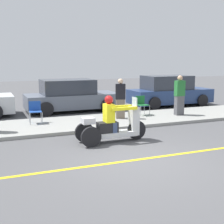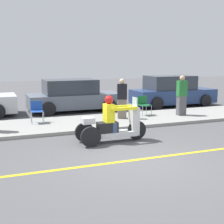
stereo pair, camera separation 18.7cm
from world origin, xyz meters
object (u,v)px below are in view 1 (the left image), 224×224
(spectator_far_back, at_px, (120,99))
(folding_chair_curbside, at_px, (141,103))
(folding_chair_set_back, at_px, (35,110))
(parked_car_lot_center, at_px, (169,92))
(motorcycle_trike, at_px, (112,125))
(spectator_near_curb, at_px, (179,96))
(parked_car_lot_left, at_px, (71,96))

(spectator_far_back, height_order, folding_chair_curbside, spectator_far_back)
(folding_chair_set_back, height_order, parked_car_lot_center, parked_car_lot_center)
(spectator_far_back, bearing_deg, folding_chair_curbside, 17.88)
(spectator_far_back, height_order, parked_car_lot_center, spectator_far_back)
(motorcycle_trike, distance_m, spectator_near_curb, 4.98)
(parked_car_lot_center, bearing_deg, motorcycle_trike, -134.75)
(folding_chair_set_back, distance_m, parked_car_lot_center, 7.93)
(spectator_far_back, relative_size, parked_car_lot_left, 0.36)
(folding_chair_curbside, bearing_deg, spectator_far_back, -162.12)
(motorcycle_trike, xyz_separation_m, parked_car_lot_left, (0.33, 6.08, 0.21))
(spectator_near_curb, distance_m, folding_chair_curbside, 1.66)
(parked_car_lot_left, bearing_deg, spectator_far_back, -69.23)
(spectator_near_curb, height_order, folding_chair_curbside, spectator_near_curb)
(folding_chair_curbside, distance_m, folding_chair_set_back, 4.52)
(spectator_far_back, height_order, parked_car_lot_left, spectator_far_back)
(spectator_far_back, distance_m, parked_car_lot_left, 3.44)
(spectator_far_back, relative_size, spectator_near_curb, 0.95)
(parked_car_lot_center, bearing_deg, folding_chair_curbside, -139.97)
(folding_chair_curbside, xyz_separation_m, parked_car_lot_left, (-2.38, 2.84, 0.10))
(folding_chair_curbside, relative_size, folding_chair_set_back, 1.00)
(motorcycle_trike, relative_size, folding_chair_curbside, 2.71)
(spectator_near_curb, bearing_deg, parked_car_lot_center, 64.64)
(folding_chair_set_back, bearing_deg, motorcycle_trike, -60.90)
(parked_car_lot_center, bearing_deg, folding_chair_set_back, -161.54)
(folding_chair_curbside, distance_m, parked_car_lot_center, 3.92)
(folding_chair_set_back, bearing_deg, folding_chair_curbside, -0.12)
(spectator_near_curb, bearing_deg, parked_car_lot_left, 138.40)
(spectator_near_curb, bearing_deg, spectator_far_back, 174.76)
(spectator_far_back, relative_size, folding_chair_set_back, 1.98)
(spectator_near_curb, bearing_deg, folding_chair_curbside, 157.63)
(spectator_far_back, distance_m, spectator_near_curb, 2.69)
(folding_chair_set_back, relative_size, parked_car_lot_center, 0.18)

